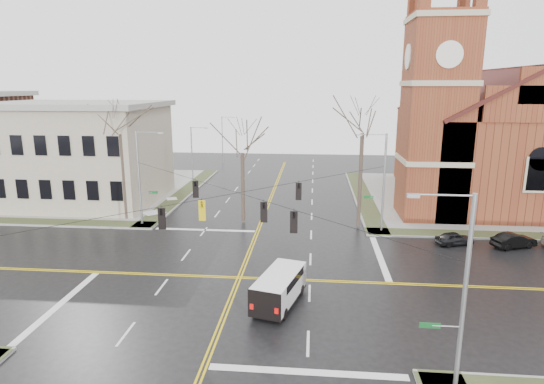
# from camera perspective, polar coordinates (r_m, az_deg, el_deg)

# --- Properties ---
(ground) EXTENTS (120.00, 120.00, 0.00)m
(ground) POSITION_cam_1_polar(r_m,az_deg,el_deg) (32.90, -4.12, -10.66)
(ground) COLOR black
(ground) RESTS_ON ground
(sidewalks) EXTENTS (80.00, 80.00, 0.17)m
(sidewalks) POSITION_cam_1_polar(r_m,az_deg,el_deg) (32.87, -4.13, -10.54)
(sidewalks) COLOR gray
(sidewalks) RESTS_ON ground
(road_markings) EXTENTS (100.00, 100.00, 0.01)m
(road_markings) POSITION_cam_1_polar(r_m,az_deg,el_deg) (32.90, -4.12, -10.66)
(road_markings) COLOR gold
(road_markings) RESTS_ON ground
(church) EXTENTS (24.28, 27.48, 27.50)m
(church) POSITION_cam_1_polar(r_m,az_deg,el_deg) (58.09, 25.30, 7.17)
(church) COLOR brown
(church) RESTS_ON ground
(civic_building_a) EXTENTS (18.00, 14.00, 11.00)m
(civic_building_a) POSITION_cam_1_polar(r_m,az_deg,el_deg) (57.10, -23.14, 4.32)
(civic_building_a) COLOR tan
(civic_building_a) RESTS_ON ground
(signal_pole_ne) EXTENTS (2.75, 0.22, 9.00)m
(signal_pole_ne) POSITION_cam_1_polar(r_m,az_deg,el_deg) (42.45, 13.65, 1.50)
(signal_pole_ne) COLOR gray
(signal_pole_ne) RESTS_ON ground
(signal_pole_nw) EXTENTS (2.75, 0.22, 9.00)m
(signal_pole_nw) POSITION_cam_1_polar(r_m,az_deg,el_deg) (45.09, -16.15, 2.03)
(signal_pole_nw) COLOR gray
(signal_pole_nw) RESTS_ON ground
(signal_pole_se) EXTENTS (2.75, 0.22, 9.00)m
(signal_pole_se) POSITION_cam_1_polar(r_m,az_deg,el_deg) (20.94, 22.59, -11.39)
(signal_pole_se) COLOR gray
(signal_pole_se) RESTS_ON ground
(span_wires) EXTENTS (23.02, 23.02, 0.03)m
(span_wires) POSITION_cam_1_polar(r_m,az_deg,el_deg) (30.92, -4.31, -0.10)
(span_wires) COLOR black
(span_wires) RESTS_ON ground
(traffic_signals) EXTENTS (8.21, 8.26, 1.30)m
(traffic_signals) POSITION_cam_1_polar(r_m,az_deg,el_deg) (30.46, -4.50, -1.76)
(traffic_signals) COLOR black
(traffic_signals) RESTS_ON ground
(streetlight_north_a) EXTENTS (2.30, 0.20, 8.00)m
(streetlight_north_a) POSITION_cam_1_polar(r_m,az_deg,el_deg) (60.42, -9.89, 4.63)
(streetlight_north_a) COLOR gray
(streetlight_north_a) RESTS_ON ground
(streetlight_north_b) EXTENTS (2.30, 0.20, 8.00)m
(streetlight_north_b) POSITION_cam_1_polar(r_m,az_deg,el_deg) (79.72, -6.15, 6.80)
(streetlight_north_b) COLOR gray
(streetlight_north_b) RESTS_ON ground
(cargo_van) EXTENTS (3.29, 5.55, 1.99)m
(cargo_van) POSITION_cam_1_polar(r_m,az_deg,el_deg) (28.88, 1.06, -11.62)
(cargo_van) COLOR white
(cargo_van) RESTS_ON ground
(parked_car_a) EXTENTS (3.52, 2.25, 1.12)m
(parked_car_a) POSITION_cam_1_polar(r_m,az_deg,el_deg) (42.03, 21.94, -5.42)
(parked_car_a) COLOR black
(parked_car_a) RESTS_ON ground
(parked_car_b) EXTENTS (4.00, 2.59, 1.24)m
(parked_car_b) POSITION_cam_1_polar(r_m,az_deg,el_deg) (43.37, 28.07, -5.39)
(parked_car_b) COLOR black
(parked_car_b) RESTS_ON ground
(tree_nw_far) EXTENTS (4.00, 4.00, 12.78)m
(tree_nw_far) POSITION_cam_1_polar(r_m,az_deg,el_deg) (46.88, -18.52, 7.58)
(tree_nw_far) COLOR #392D24
(tree_nw_far) RESTS_ON ground
(tree_nw_near) EXTENTS (4.00, 4.00, 10.22)m
(tree_nw_near) POSITION_cam_1_polar(r_m,az_deg,el_deg) (43.90, -3.75, 5.49)
(tree_nw_near) COLOR #392D24
(tree_nw_near) RESTS_ON ground
(tree_ne) EXTENTS (4.00, 4.00, 13.29)m
(tree_ne) POSITION_cam_1_polar(r_m,az_deg,el_deg) (42.78, 11.31, 8.00)
(tree_ne) COLOR #392D24
(tree_ne) RESTS_ON ground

